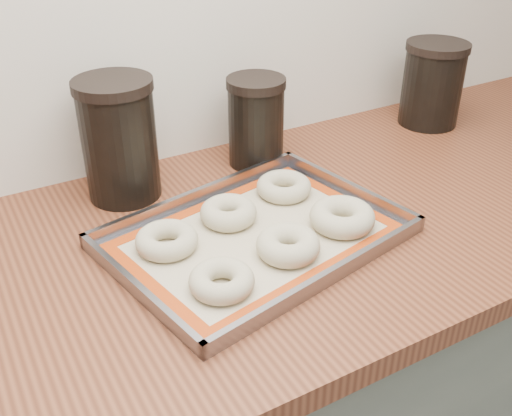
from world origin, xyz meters
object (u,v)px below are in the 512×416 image
bagel_front_mid (288,245)px  canister_mid (256,121)px  bagel_back_left (167,240)px  bagel_front_right (342,217)px  bagel_back_mid (228,213)px  canister_left (119,139)px  bagel_back_right (284,187)px  canister_right (432,84)px  bagel_front_left (222,281)px  baking_tray (256,236)px

bagel_front_mid → canister_mid: size_ratio=0.57×
bagel_back_left → canister_mid: size_ratio=0.56×
bagel_front_right → bagel_back_mid: 0.19m
canister_left → canister_mid: size_ratio=1.24×
bagel_back_right → canister_left: 0.31m
canister_left → canister_right: 0.72m
bagel_front_left → bagel_front_mid: bearing=11.2°
bagel_back_left → canister_mid: (0.28, 0.20, 0.07)m
bagel_front_right → bagel_back_mid: bearing=145.6°
bagel_front_right → canister_mid: size_ratio=0.62×
baking_tray → canister_right: canister_right is taller
bagel_front_left → canister_left: bearing=94.3°
bagel_front_mid → canister_left: bearing=115.9°
bagel_back_mid → canister_right: bearing=14.9°
baking_tray → canister_left: 0.30m
baking_tray → bagel_back_right: size_ratio=5.14×
baking_tray → bagel_front_left: bagel_front_left is taller
bagel_front_left → bagel_front_mid: size_ratio=0.95×
baking_tray → bagel_front_right: 0.15m
bagel_front_right → bagel_back_left: (-0.28, 0.08, -0.00)m
canister_mid → canister_right: 0.45m
bagel_front_left → bagel_front_mid: (0.13, 0.03, 0.00)m
baking_tray → bagel_back_right: bagel_back_right is taller
bagel_front_left → canister_mid: 0.43m
bagel_front_left → bagel_back_mid: bearing=59.6°
baking_tray → canister_right: (0.59, 0.23, 0.09)m
bagel_front_left → bagel_back_left: bearing=102.2°
bagel_front_left → bagel_back_right: (0.22, 0.19, -0.00)m
bagel_front_right → bagel_back_mid: bagel_front_right is taller
bagel_front_right → baking_tray: bearing=162.7°
bagel_front_right → bagel_back_left: size_ratio=1.10×
baking_tray → bagel_back_left: bearing=163.9°
bagel_back_right → bagel_front_mid: bearing=-119.9°
baking_tray → bagel_front_mid: size_ratio=5.14×
bagel_front_mid → bagel_back_mid: (-0.04, 0.13, -0.00)m
bagel_front_right → bagel_back_mid: (-0.16, 0.11, -0.00)m
bagel_back_mid → bagel_front_left: bearing=-120.4°
bagel_front_mid → canister_right: size_ratio=0.53×
bagel_back_mid → canister_mid: bearing=49.1°
bagel_front_mid → bagel_front_right: bearing=11.5°
baking_tray → bagel_back_mid: 0.07m
bagel_back_mid → canister_left: 0.24m
bagel_front_left → bagel_front_right: (0.25, 0.05, 0.00)m
baking_tray → bagel_front_left: (-0.11, -0.09, 0.01)m
baking_tray → bagel_back_mid: size_ratio=5.35×
baking_tray → bagel_front_right: bearing=-17.3°
bagel_front_mid → canister_right: 0.64m
bagel_back_left → bagel_back_right: size_ratio=0.99×
bagel_front_right → bagel_back_left: bagel_front_right is taller
bagel_back_mid → bagel_back_right: (0.13, 0.03, -0.00)m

